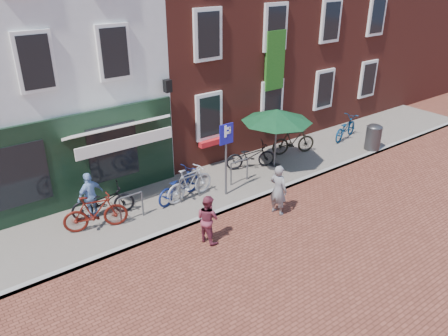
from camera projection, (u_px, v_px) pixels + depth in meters
ground at (250, 203)px, 14.05m from camera, size 80.00×80.00×0.00m
sidewalk at (245, 176)px, 15.66m from camera, size 24.00×3.00×0.10m
building_stucco at (1, 44)px, 14.50m from camera, size 8.00×8.00×9.00m
building_brick_mid at (181, 14)px, 18.07m from camera, size 6.00×8.00×10.00m
building_brick_right at (287, 6)px, 21.31m from camera, size 6.00×8.00×10.00m
filler_right at (370, 9)px, 25.03m from camera, size 7.00×8.00×9.00m
litter_bin at (374, 136)px, 17.55m from camera, size 0.61×0.61×1.12m
parking_sign at (226, 147)px, 13.66m from camera, size 0.50×0.08×2.43m
parasol at (277, 113)px, 15.32m from camera, size 2.51×2.51×2.33m
woman at (278, 190)px, 13.16m from camera, size 0.50×0.65×1.60m
boy at (208, 219)px, 11.88m from camera, size 0.67×0.78×1.39m
cafe_person at (90, 196)px, 12.78m from camera, size 0.92×0.57×1.46m
bicycle_0 at (103, 202)px, 12.96m from camera, size 1.93×1.05×0.96m
bicycle_1 at (95, 212)px, 12.30m from camera, size 1.85×1.00×1.07m
bicycle_2 at (179, 185)px, 13.90m from camera, size 1.94×1.14×0.96m
bicycle_3 at (190, 183)px, 13.93m from camera, size 1.82×0.69×1.07m
bicycle_4 at (251, 156)px, 15.98m from camera, size 1.94×1.29×0.96m
bicycle_5 at (294, 141)px, 17.18m from camera, size 1.84×1.08×1.07m
bicycle_6 at (345, 128)px, 18.64m from camera, size 1.94×1.11×0.96m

